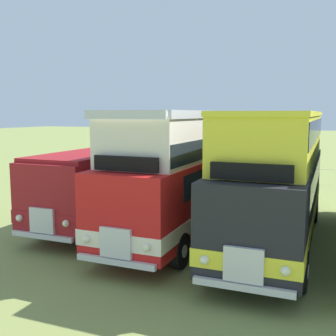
# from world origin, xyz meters

# --- Properties ---
(bus_first_in_row) EXTENTS (2.80, 9.88, 2.99)m
(bus_first_in_row) POSITION_xyz_m (-13.27, 0.41, 1.75)
(bus_first_in_row) COLOR maroon
(bus_first_in_row) RESTS_ON ground
(bus_second_in_row) EXTENTS (2.73, 10.67, 4.52)m
(bus_second_in_row) POSITION_xyz_m (-9.96, -0.13, 2.36)
(bus_second_in_row) COLOR red
(bus_second_in_row) RESTS_ON ground
(bus_third_in_row) EXTENTS (2.86, 10.88, 4.49)m
(bus_third_in_row) POSITION_xyz_m (-6.64, -0.27, 2.47)
(bus_third_in_row) COLOR black
(bus_third_in_row) RESTS_ON ground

